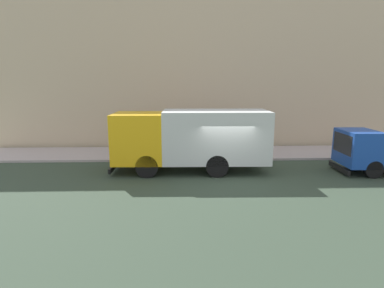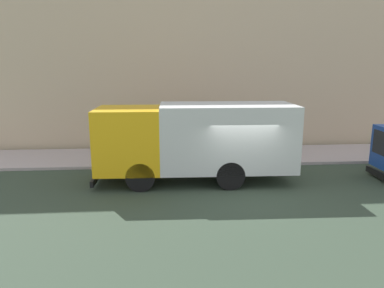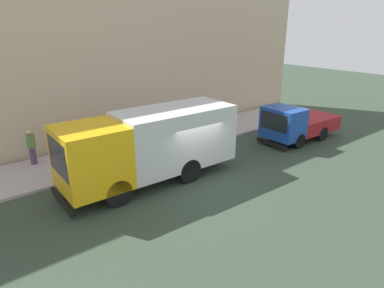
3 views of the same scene
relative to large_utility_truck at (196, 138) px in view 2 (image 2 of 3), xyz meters
name	(u,v)px [view 2 (image 2 of 3)]	position (x,y,z in m)	size (l,w,h in m)	color
ground	(242,188)	(-1.00, -1.68, -1.78)	(80.00, 80.00, 0.00)	#324132
sidewalk	(222,155)	(3.85, -1.68, -1.71)	(3.70, 30.00, 0.13)	#B0A3A2
building_facade	(217,54)	(6.20, -1.68, 3.46)	(0.50, 30.00, 10.48)	#C8B08E
large_utility_truck	(196,138)	(0.00, 0.00, 0.00)	(2.64, 7.93, 3.13)	#EDAE13
pedestrian_walking	(119,134)	(4.97, 3.70, -0.74)	(0.54, 0.54, 1.73)	#4D3856
pedestrian_standing	(157,142)	(3.03, 1.64, -0.79)	(0.48, 0.48, 1.64)	#493C5A
street_sign_post	(217,130)	(2.36, -1.17, -0.12)	(0.44, 0.08, 2.60)	#4C5156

